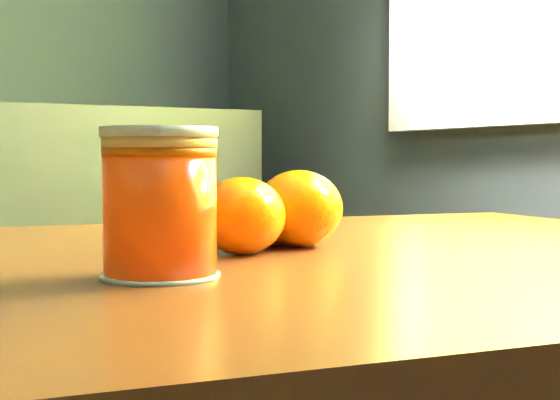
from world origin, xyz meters
TOP-DOWN VIEW (x-y plane):
  - table at (1.00, -0.01)m, footprint 1.01×0.75m
  - juice_glass at (0.89, -0.09)m, footprint 0.07×0.07m
  - orange_front at (1.05, 0.02)m, footprint 0.08×0.08m
  - orange_back at (1.04, 0.03)m, footprint 0.08×0.08m
  - orange_extra at (0.99, -0.01)m, footprint 0.09×0.09m

SIDE VIEW (x-z plane):
  - table at x=1.00m, z-range 0.26..0.97m
  - orange_back at x=1.04m, z-range 0.71..0.76m
  - orange_extra at x=0.99m, z-range 0.71..0.77m
  - orange_front at x=1.05m, z-range 0.71..0.77m
  - juice_glass at x=0.89m, z-range 0.71..0.80m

